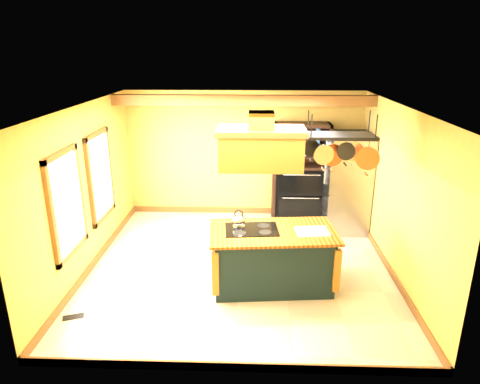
# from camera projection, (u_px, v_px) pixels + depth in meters

# --- Properties ---
(floor) EXTENTS (5.00, 5.00, 0.00)m
(floor) POSITION_uv_depth(u_px,v_px,m) (240.00, 266.00, 7.28)
(floor) COLOR beige
(floor) RESTS_ON ground
(ceiling) EXTENTS (5.00, 5.00, 0.00)m
(ceiling) POSITION_uv_depth(u_px,v_px,m) (240.00, 106.00, 6.41)
(ceiling) COLOR white
(ceiling) RESTS_ON wall_back
(wall_back) EXTENTS (5.00, 0.02, 2.70)m
(wall_back) POSITION_uv_depth(u_px,v_px,m) (244.00, 154.00, 9.21)
(wall_back) COLOR gold
(wall_back) RESTS_ON floor
(wall_front) EXTENTS (5.00, 0.02, 2.70)m
(wall_front) POSITION_uv_depth(u_px,v_px,m) (231.00, 268.00, 4.48)
(wall_front) COLOR gold
(wall_front) RESTS_ON floor
(wall_left) EXTENTS (0.02, 5.00, 2.70)m
(wall_left) POSITION_uv_depth(u_px,v_px,m) (86.00, 190.00, 6.93)
(wall_left) COLOR gold
(wall_left) RESTS_ON floor
(wall_right) EXTENTS (0.02, 5.00, 2.70)m
(wall_right) POSITION_uv_depth(u_px,v_px,m) (397.00, 193.00, 6.76)
(wall_right) COLOR gold
(wall_right) RESTS_ON floor
(ceiling_beam) EXTENTS (5.00, 0.15, 0.20)m
(ceiling_beam) POSITION_uv_depth(u_px,v_px,m) (243.00, 100.00, 8.06)
(ceiling_beam) COLOR brown
(ceiling_beam) RESTS_ON ceiling
(window_near) EXTENTS (0.06, 1.06, 1.56)m
(window_near) POSITION_uv_depth(u_px,v_px,m) (67.00, 204.00, 6.16)
(window_near) COLOR brown
(window_near) RESTS_ON wall_left
(window_far) EXTENTS (0.06, 1.06, 1.56)m
(window_far) POSITION_uv_depth(u_px,v_px,m) (101.00, 176.00, 7.48)
(window_far) COLOR brown
(window_far) RESTS_ON wall_left
(kitchen_island) EXTENTS (1.99, 1.22, 1.11)m
(kitchen_island) POSITION_uv_depth(u_px,v_px,m) (272.00, 258.00, 6.58)
(kitchen_island) COLOR black
(kitchen_island) RESTS_ON floor
(range_hood) EXTENTS (1.24, 0.70, 0.80)m
(range_hood) POSITION_uv_depth(u_px,v_px,m) (261.00, 146.00, 6.03)
(range_hood) COLOR #AF772B
(range_hood) RESTS_ON ceiling
(pot_rack) EXTENTS (1.05, 0.48, 0.79)m
(pot_rack) POSITION_uv_depth(u_px,v_px,m) (341.00, 144.00, 5.98)
(pot_rack) COLOR black
(pot_rack) RESTS_ON ceiling
(refrigerator) EXTENTS (0.83, 0.98, 1.92)m
(refrigerator) POSITION_uv_depth(u_px,v_px,m) (346.00, 185.00, 8.55)
(refrigerator) COLOR #93979B
(refrigerator) RESTS_ON floor
(hutch) EXTENTS (1.17, 0.54, 2.07)m
(hutch) POSITION_uv_depth(u_px,v_px,m) (300.00, 181.00, 9.13)
(hutch) COLOR black
(hutch) RESTS_ON floor
(floor_register) EXTENTS (0.30, 0.21, 0.01)m
(floor_register) POSITION_uv_depth(u_px,v_px,m) (73.00, 317.00, 5.91)
(floor_register) COLOR black
(floor_register) RESTS_ON floor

